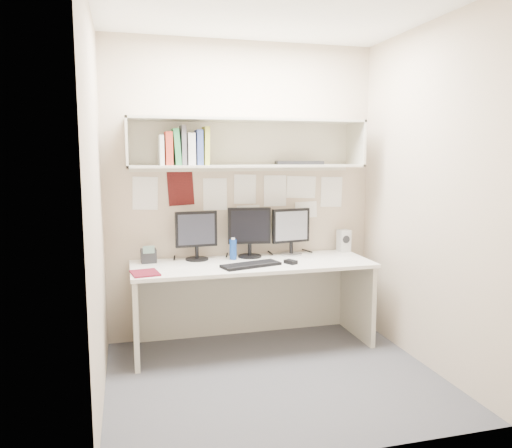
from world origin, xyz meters
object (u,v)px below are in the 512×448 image
object	(u,v)px
monitor_right	(291,229)
speaker	(344,241)
maroon_notebook	(145,273)
monitor_center	(249,230)
keyboard	(251,265)
desk	(252,304)
desk_phone	(149,256)
monitor_left	(196,233)

from	to	relation	value
monitor_right	speaker	xyz separation A→B (m)	(0.53, 0.02, -0.13)
monitor_right	maroon_notebook	distance (m)	1.39
monitor_center	keyboard	size ratio (longest dim) A/B	0.90
keyboard	desk	bearing A→B (deg)	55.73
monitor_right	monitor_center	bearing A→B (deg)	171.69
keyboard	speaker	size ratio (longest dim) A/B	2.38
desk	maroon_notebook	bearing A→B (deg)	-167.51
maroon_notebook	desk_phone	distance (m)	0.41
keyboard	monitor_left	bearing A→B (deg)	120.90
monitor_left	desk_phone	world-z (taller)	monitor_left
monitor_center	maroon_notebook	bearing A→B (deg)	-146.37
desk	monitor_right	xyz separation A→B (m)	(0.41, 0.22, 0.59)
monitor_left	maroon_notebook	size ratio (longest dim) A/B	1.74
monitor_right	maroon_notebook	bearing A→B (deg)	-170.60
monitor_center	keyboard	bearing A→B (deg)	-93.00
monitor_left	speaker	bearing A→B (deg)	-2.80
monitor_left	monitor_center	bearing A→B (deg)	-3.71
monitor_left	maroon_notebook	xyz separation A→B (m)	(-0.45, -0.42, -0.22)
desk	speaker	distance (m)	1.08
monitor_center	keyboard	world-z (taller)	monitor_center
desk	maroon_notebook	xyz separation A→B (m)	(-0.89, -0.20, 0.37)
monitor_center	monitor_right	world-z (taller)	monitor_center
desk	monitor_right	world-z (taller)	monitor_right
monitor_right	maroon_notebook	world-z (taller)	monitor_right
keyboard	desk_phone	xyz separation A→B (m)	(-0.79, 0.35, 0.05)
maroon_notebook	monitor_center	bearing A→B (deg)	15.42
desk	monitor_left	world-z (taller)	monitor_left
monitor_right	keyboard	world-z (taller)	monitor_right
maroon_notebook	desk_phone	size ratio (longest dim) A/B	1.59
monitor_center	desk_phone	bearing A→B (deg)	-169.71
monitor_center	speaker	distance (m)	0.92
desk	monitor_right	size ratio (longest dim) A/B	4.80
monitor_left	speaker	size ratio (longest dim) A/B	2.06
desk_phone	keyboard	bearing A→B (deg)	-27.27
keyboard	desk_phone	size ratio (longest dim) A/B	3.20
monitor_left	keyboard	bearing A→B (deg)	-47.45
speaker	maroon_notebook	world-z (taller)	speaker
monitor_center	monitor_right	bearing A→B (deg)	9.25
monitor_left	desk_phone	bearing A→B (deg)	178.56
keyboard	monitor_right	bearing A→B (deg)	23.13
monitor_center	monitor_left	bearing A→B (deg)	-170.77
desk	maroon_notebook	size ratio (longest dim) A/B	8.33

